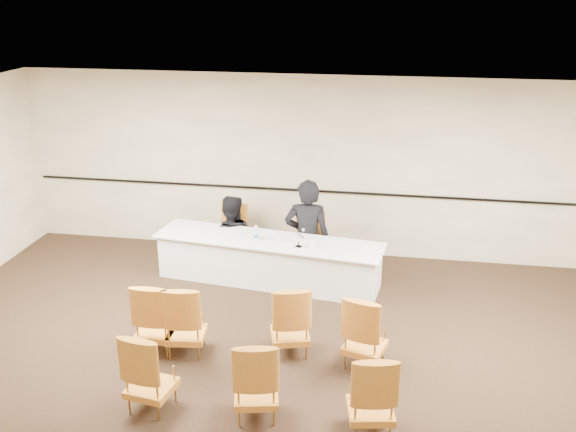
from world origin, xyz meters
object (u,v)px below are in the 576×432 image
(panelist_second, at_px, (231,243))
(aud_chair_back_left, at_px, (150,370))
(drinking_glass, at_px, (278,238))
(aud_chair_back_mid, at_px, (256,378))
(panelist_main_chair, at_px, (307,244))
(panelist_main, at_px, (307,240))
(panelist_second_chair, at_px, (231,235))
(aud_chair_extra, at_px, (156,316))
(water_bottle, at_px, (256,233))
(aud_chair_front_mid, at_px, (290,319))
(aud_chair_back_right, at_px, (371,392))
(coffee_cup, at_px, (312,245))
(panel_table, at_px, (268,261))
(aud_chair_front_left, at_px, (185,319))
(microphone, at_px, (299,239))
(aud_chair_front_right, at_px, (365,330))

(panelist_second, height_order, aud_chair_back_left, panelist_second)
(drinking_glass, relative_size, aud_chair_back_mid, 0.11)
(panelist_main_chair, xyz_separation_m, panelist_second, (-1.29, 0.17, -0.15))
(panelist_main_chair, distance_m, aud_chair_back_mid, 3.67)
(panelist_main, xyz_separation_m, panelist_main_chair, (0.00, 0.00, -0.07))
(panelist_second_chair, xyz_separation_m, aud_chair_extra, (-0.24, -2.77, 0.00))
(panelist_main_chair, distance_m, aud_chair_back_left, 3.90)
(water_bottle, height_order, aud_chair_front_mid, aud_chair_front_mid)
(panelist_second, bearing_deg, drinking_glass, 135.93)
(aud_chair_back_right, relative_size, aud_chair_extra, 1.00)
(panelist_main, height_order, coffee_cup, panelist_main)
(aud_chair_back_left, height_order, aud_chair_back_right, same)
(panelist_second, xyz_separation_m, aud_chair_back_left, (0.12, -3.89, 0.15))
(panel_table, xyz_separation_m, aud_chair_front_left, (-0.61, -2.13, 0.12))
(panelist_main, distance_m, aud_chair_back_mid, 3.67)
(panelist_second, relative_size, aud_chair_back_right, 1.73)
(microphone, height_order, aud_chair_front_left, microphone)
(aud_chair_back_mid, bearing_deg, aud_chair_extra, 132.90)
(aud_chair_back_mid, bearing_deg, aud_chair_front_left, 124.67)
(panelist_main, height_order, aud_chair_back_left, panelist_main)
(aud_chair_front_right, bearing_deg, panelist_second_chair, 146.99)
(panelist_main, relative_size, panelist_main_chair, 2.09)
(panelist_second, bearing_deg, aud_chair_front_left, 85.61)
(coffee_cup, xyz_separation_m, aud_chair_front_left, (-1.31, -1.91, -0.28))
(drinking_glass, bearing_deg, panelist_second, 143.30)
(panel_table, bearing_deg, aud_chair_extra, -107.40)
(aud_chair_front_mid, bearing_deg, panelist_main_chair, 77.18)
(aud_chair_front_mid, bearing_deg, panelist_second_chair, 103.06)
(panelist_second_chair, distance_m, aud_chair_back_right, 4.60)
(panelist_second, distance_m, aud_chair_back_left, 3.89)
(aud_chair_back_mid, relative_size, aud_chair_back_right, 1.00)
(aud_chair_front_left, relative_size, aud_chair_front_right, 1.00)
(microphone, xyz_separation_m, drinking_glass, (-0.34, 0.15, -0.08))
(drinking_glass, bearing_deg, aud_chair_back_right, -64.07)
(panelist_main, xyz_separation_m, microphone, (-0.03, -0.67, 0.28))
(aud_chair_front_right, bearing_deg, aud_chair_back_left, -135.66)
(water_bottle, height_order, coffee_cup, water_bottle)
(aud_chair_front_mid, bearing_deg, panel_table, 93.03)
(panelist_second, xyz_separation_m, water_bottle, (0.58, -0.67, 0.49))
(aud_chair_extra, bearing_deg, aud_chair_front_mid, 6.79)
(aud_chair_front_left, bearing_deg, coffee_cup, 48.58)
(water_bottle, xyz_separation_m, aud_chair_back_left, (-0.46, -3.22, -0.34))
(aud_chair_front_left, bearing_deg, aud_chair_back_mid, -50.43)
(microphone, distance_m, drinking_glass, 0.38)
(microphone, height_order, aud_chair_back_left, microphone)
(panelist_main_chair, distance_m, drinking_glass, 0.69)
(microphone, height_order, aud_chair_back_right, microphone)
(microphone, bearing_deg, aud_chair_back_mid, -69.16)
(panelist_main, distance_m, aud_chair_front_right, 2.72)
(drinking_glass, xyz_separation_m, aud_chair_back_mid, (0.35, -3.15, -0.28))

